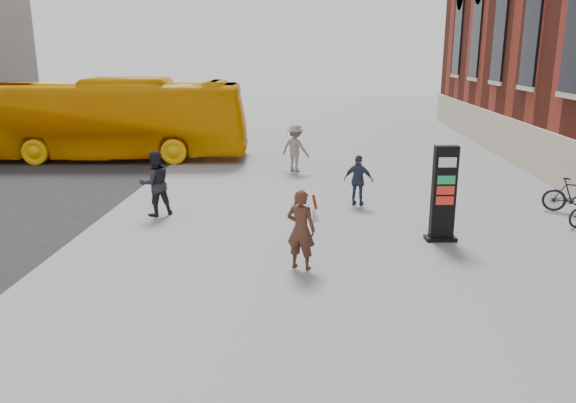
{
  "coord_description": "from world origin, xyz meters",
  "views": [
    {
      "loc": [
        1.1,
        -11.37,
        4.55
      ],
      "look_at": [
        0.46,
        1.07,
        1.23
      ],
      "focal_mm": 35.0,
      "sensor_mm": 36.0,
      "label": 1
    }
  ],
  "objects_px": {
    "info_pylon": "(444,194)",
    "woman": "(301,228)",
    "bike_7": "(575,196)",
    "bus": "(101,119)",
    "pedestrian_b": "(295,148)",
    "pedestrian_a": "(155,183)",
    "pedestrian_c": "(358,180)"
  },
  "relations": [
    {
      "from": "bus",
      "to": "pedestrian_a",
      "type": "bearing_deg",
      "value": -155.14
    },
    {
      "from": "info_pylon",
      "to": "bike_7",
      "type": "bearing_deg",
      "value": 27.26
    },
    {
      "from": "pedestrian_a",
      "to": "pedestrian_c",
      "type": "xyz_separation_m",
      "value": [
        5.87,
        1.4,
        -0.16
      ]
    },
    {
      "from": "pedestrian_b",
      "to": "pedestrian_c",
      "type": "distance_m",
      "value": 5.37
    },
    {
      "from": "bus",
      "to": "pedestrian_c",
      "type": "bearing_deg",
      "value": -128.23
    },
    {
      "from": "pedestrian_a",
      "to": "bike_7",
      "type": "height_order",
      "value": "pedestrian_a"
    },
    {
      "from": "info_pylon",
      "to": "woman",
      "type": "height_order",
      "value": "info_pylon"
    },
    {
      "from": "woman",
      "to": "pedestrian_a",
      "type": "xyz_separation_m",
      "value": [
        -4.28,
        3.9,
        0.03
      ]
    },
    {
      "from": "info_pylon",
      "to": "woman",
      "type": "relative_size",
      "value": 1.35
    },
    {
      "from": "info_pylon",
      "to": "bike_7",
      "type": "xyz_separation_m",
      "value": [
        4.38,
        2.67,
        -0.67
      ]
    },
    {
      "from": "woman",
      "to": "bike_7",
      "type": "distance_m",
      "value": 9.13
    },
    {
      "from": "woman",
      "to": "bus",
      "type": "distance_m",
      "value": 15.45
    },
    {
      "from": "bus",
      "to": "pedestrian_a",
      "type": "xyz_separation_m",
      "value": [
        4.78,
        -8.59,
        -0.81
      ]
    },
    {
      "from": "pedestrian_b",
      "to": "bike_7",
      "type": "bearing_deg",
      "value": 176.43
    },
    {
      "from": "pedestrian_c",
      "to": "bike_7",
      "type": "bearing_deg",
      "value": -169.27
    },
    {
      "from": "pedestrian_b",
      "to": "bus",
      "type": "bearing_deg",
      "value": 15.2
    },
    {
      "from": "pedestrian_c",
      "to": "bike_7",
      "type": "distance_m",
      "value": 6.25
    },
    {
      "from": "pedestrian_a",
      "to": "bus",
      "type": "bearing_deg",
      "value": -94.59
    },
    {
      "from": "pedestrian_b",
      "to": "bike_7",
      "type": "height_order",
      "value": "pedestrian_b"
    },
    {
      "from": "info_pylon",
      "to": "pedestrian_b",
      "type": "bearing_deg",
      "value": 111.66
    },
    {
      "from": "woman",
      "to": "bike_7",
      "type": "height_order",
      "value": "woman"
    },
    {
      "from": "bus",
      "to": "pedestrian_a",
      "type": "distance_m",
      "value": 9.86
    },
    {
      "from": "bike_7",
      "to": "bus",
      "type": "bearing_deg",
      "value": 86.92
    },
    {
      "from": "woman",
      "to": "pedestrian_b",
      "type": "bearing_deg",
      "value": -67.57
    },
    {
      "from": "pedestrian_b",
      "to": "bike_7",
      "type": "distance_m",
      "value": 10.01
    },
    {
      "from": "pedestrian_b",
      "to": "pedestrian_c",
      "type": "relative_size",
      "value": 1.19
    },
    {
      "from": "pedestrian_b",
      "to": "pedestrian_a",
      "type": "bearing_deg",
      "value": 89.33
    },
    {
      "from": "info_pylon",
      "to": "woman",
      "type": "xyz_separation_m",
      "value": [
        -3.44,
        -2.05,
        -0.29
      ]
    },
    {
      "from": "pedestrian_c",
      "to": "pedestrian_b",
      "type": "bearing_deg",
      "value": -50.61
    },
    {
      "from": "bus",
      "to": "pedestrian_b",
      "type": "relative_size",
      "value": 6.79
    },
    {
      "from": "info_pylon",
      "to": "pedestrian_a",
      "type": "xyz_separation_m",
      "value": [
        -7.71,
        1.86,
        -0.25
      ]
    },
    {
      "from": "bus",
      "to": "pedestrian_b",
      "type": "xyz_separation_m",
      "value": [
        8.53,
        -2.25,
        -0.83
      ]
    }
  ]
}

